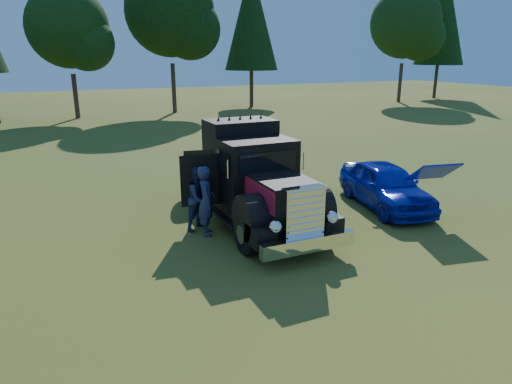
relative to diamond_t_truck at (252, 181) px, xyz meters
The scene contains 6 objects.
ground 2.90m from the diamond_t_truck, 70.35° to the right, with size 120.00×120.00×0.00m, color #304F17.
treeline 25.19m from the diamond_t_truck, 94.64° to the left, with size 72.10×23.52×13.84m.
diamond_t_truck is the anchor object (origin of this frame).
hotrod_coupe 4.70m from the diamond_t_truck, ahead, with size 2.54×4.59×1.89m.
spectator_near 1.63m from the diamond_t_truck, 165.62° to the right, with size 0.72×0.47×1.98m, color #1C2742.
spectator_far 1.63m from the diamond_t_truck, behind, with size 0.91×0.71×1.88m, color #1F2F48.
Camera 1 is at (-6.18, -9.51, 4.92)m, focal length 32.00 mm.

